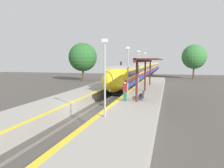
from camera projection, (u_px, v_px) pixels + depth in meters
ground_plane at (90, 116)px, 18.69m from camera, size 120.00×120.00×0.00m
rail_left at (82, 115)px, 18.86m from camera, size 0.08×90.00×0.15m
rail_right at (98, 116)px, 18.50m from camera, size 0.08×90.00×0.15m
train at (148, 68)px, 71.13m from camera, size 2.86×97.03×3.95m
platform_right at (133, 113)px, 17.71m from camera, size 4.07×64.00×1.03m
platform_left at (53, 108)px, 19.52m from camera, size 3.74×64.00×1.03m
platform_bench at (142, 95)px, 20.87m from camera, size 0.44×1.61×0.89m
person_waiting at (125, 91)px, 20.04m from camera, size 0.36×0.23×1.78m
railway_signal at (121, 71)px, 41.60m from camera, size 0.28×0.28×4.53m
lamppost_near at (105, 73)px, 14.12m from camera, size 0.36×0.20×5.10m
lamppost_mid at (128, 68)px, 22.07m from camera, size 0.36×0.20×5.10m
lamppost_far at (139, 66)px, 30.02m from camera, size 0.36×0.20×5.10m
lamppost_farthest at (145, 65)px, 37.96m from camera, size 0.36×0.20×5.10m
station_canopy at (150, 61)px, 26.23m from camera, size 2.02×17.44×3.91m
background_tree_left at (83, 57)px, 50.93m from camera, size 6.61×6.61×8.83m
background_tree_right at (194, 57)px, 56.13m from camera, size 6.26×6.26×8.86m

